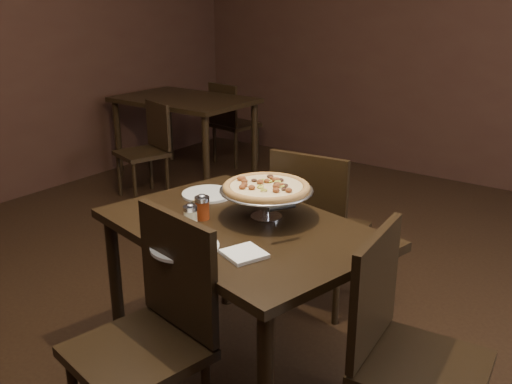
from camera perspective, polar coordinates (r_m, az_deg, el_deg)
The scene contains 16 objects.
room at distance 2.34m, azimuth -1.14°, elevation 11.90°, with size 6.04×7.04×2.84m.
dining_table at distance 2.52m, azimuth -1.60°, elevation -5.35°, with size 1.35×1.05×0.75m.
background_table at distance 5.45m, azimuth -7.17°, elevation 8.27°, with size 1.24×0.83×0.78m.
pizza_stand at distance 2.51m, azimuth 1.04°, elevation 0.42°, with size 0.42×0.42×0.17m.
parmesan_shaker at distance 2.45m, azimuth -6.57°, elevation -2.40°, with size 0.06×0.06×0.11m.
pepper_flake_shaker at distance 2.53m, azimuth -5.40°, elevation -1.52°, with size 0.07×0.07×0.12m.
packet_caddy at distance 2.60m, azimuth -5.71°, elevation -1.61°, with size 0.08×0.08×0.06m.
napkin_stack at distance 2.19m, azimuth -1.20°, elevation -6.20°, with size 0.14×0.14×0.02m, color white.
plate_left at distance 2.84m, azimuth -4.83°, elevation -0.20°, with size 0.26×0.26×0.01m, color silver.
plate_near at distance 2.27m, azimuth -7.14°, elevation -5.48°, with size 0.27×0.27×0.01m, color silver.
serving_spatula at distance 2.28m, azimuth 2.58°, elevation -1.64°, with size 0.15×0.15×0.02m.
chair_far at distance 3.13m, azimuth 6.05°, elevation -3.25°, with size 0.47×0.47×0.93m.
chair_near at distance 2.22m, azimuth -10.29°, elevation -13.42°, with size 0.52×0.52×0.95m.
chair_side at distance 2.18m, azimuth 14.56°, elevation -14.77°, with size 0.47×0.47×0.92m.
bg_chair_far at distance 5.91m, azimuth -2.51°, elevation 7.17°, with size 0.45×0.45×0.85m.
bg_chair_near at distance 5.03m, azimuth -10.75°, elevation 4.51°, with size 0.48×0.48×0.82m.
Camera 1 is at (1.46, -1.83, 1.70)m, focal length 40.00 mm.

